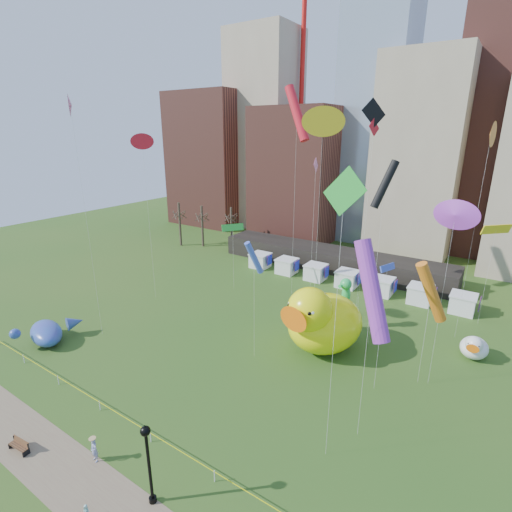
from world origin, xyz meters
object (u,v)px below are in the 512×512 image
Objects in this scene: woman at (94,450)px; seahorse_green at (346,292)px; park_bench at (20,445)px; toddler at (86,511)px; seahorse_purple at (330,321)px; small_duck at (474,347)px; big_duck at (322,320)px; whale_inflatable at (48,332)px; lamppost at (148,456)px.

seahorse_green is at bearing 81.41° from woman.
seahorse_green is 3.42× the size of woman.
toddler is (8.35, -0.32, -0.04)m from park_bench.
park_bench is (-12.64, -24.80, -2.61)m from seahorse_purple.
small_duck is 1.97× the size of woman.
woman is (5.23, 2.41, 0.44)m from park_bench.
big_duck is 29.02m from whale_inflatable.
lamppost is at bearing 2.17° from whale_inflatable.
whale_inflatable is 23.32m from toddler.
park_bench is at bearing -120.83° from seahorse_purple.
seahorse_purple is 25.62m from toddler.
lamppost is (10.85, 2.48, 3.05)m from park_bench.
big_duck is 1.49× the size of whale_inflatable.
park_bench is (12.88, -9.30, -0.63)m from whale_inflatable.
toddler is (-2.51, -2.80, -3.09)m from lamppost.
woman is at bearing -122.72° from small_duck.
toddler is (21.23, -9.62, -0.68)m from whale_inflatable.
seahorse_purple reaches higher than small_duck.
seahorse_green is 32.51m from whale_inflatable.
seahorse_green is 1.07× the size of lamppost.
seahorse_purple is 0.79× the size of lamppost.
woman is (-6.87, -21.47, -2.51)m from big_duck.
lamppost is (23.74, -6.82, 2.41)m from whale_inflatable.
seahorse_purple is at bearing -151.70° from small_duck.
whale_inflatable is at bearing -148.02° from small_duck.
woman is 2.17× the size of toddler.
big_duck is 1.81× the size of lamppost.
small_duck is (13.24, 7.07, -2.19)m from big_duck.
big_duck is 2.93× the size of small_duck.
woman reaches higher than park_bench.
whale_inflatable is 1.21× the size of lamppost.
park_bench is 8.35m from toddler.
park_bench is (-12.10, -23.88, -2.95)m from big_duck.
lamppost is at bearing -80.85° from big_duck.
toddler is at bearing -103.52° from seahorse_purple.
woman is at bearing -112.14° from seahorse_purple.
seahorse_green reaches higher than seahorse_purple.
big_duck is 5.78× the size of woman.
big_duck reaches higher than park_bench.
small_duck is at bearing 44.93° from park_bench.
lamppost is 4.87m from toddler.
park_bench is at bearing -91.35° from seahorse_green.
small_duck is at bearing 22.02° from seahorse_purple.
woman is 4.17m from toddler.
big_duck reaches higher than small_duck.
toddler is (-4.29, -25.11, -2.66)m from seahorse_purple.
park_bench is 5.78m from woman.
seahorse_purple is (0.22, -4.63, -1.50)m from seahorse_green.
whale_inflatable is at bearing -137.25° from big_duck.
whale_inflatable is 4.00× the size of park_bench.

